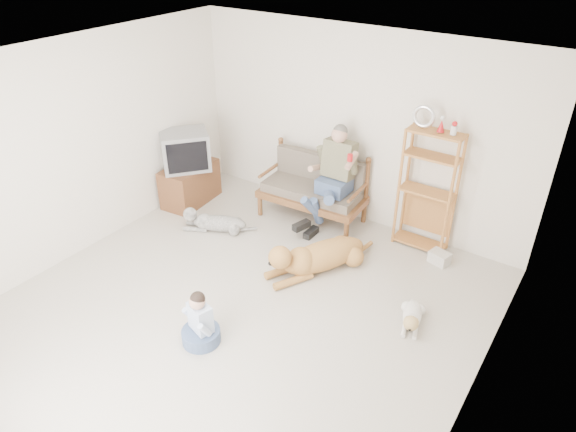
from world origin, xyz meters
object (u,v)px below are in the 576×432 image
Objects in this scene: tv_stand at (190,184)px; golden_retriever at (315,257)px; loveseat at (314,187)px; etagere at (427,190)px.

tv_stand is 2.57m from golden_retriever.
loveseat reaches higher than tv_stand.
tv_stand is at bearing -163.03° from loveseat.
tv_stand is at bearing -166.09° from etagere.
tv_stand is 0.62× the size of golden_retriever.
loveseat is at bearing -174.27° from etagere.
tv_stand is (-1.81, -0.68, -0.19)m from loveseat.
loveseat is 1.01× the size of golden_retriever.
etagere is 2.04× the size of tv_stand.
etagere is 1.67m from golden_retriever.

